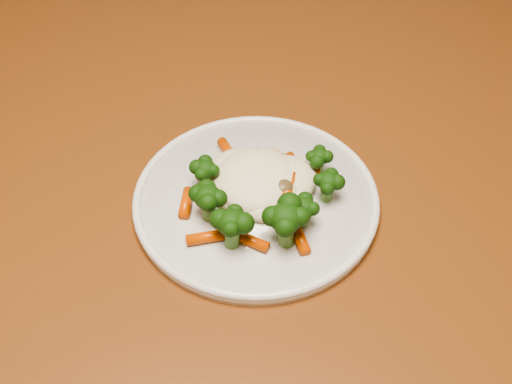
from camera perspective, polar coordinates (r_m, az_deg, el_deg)
dining_table at (r=0.85m, az=-3.60°, el=-1.57°), size 1.27×0.92×0.75m
plate at (r=0.71m, az=-0.00°, el=-0.78°), size 0.27×0.27×0.01m
meal at (r=0.69m, az=0.39°, el=0.15°), size 0.18×0.18×0.05m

